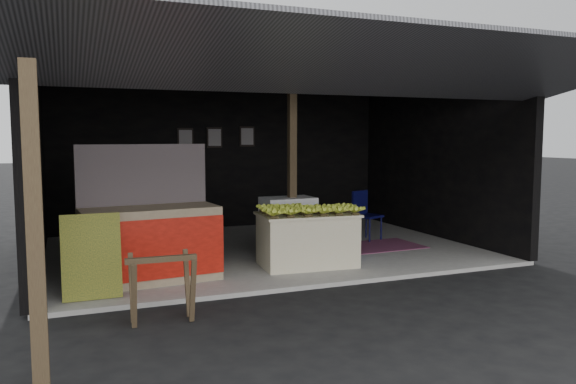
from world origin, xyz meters
name	(u,v)px	position (x,y,z in m)	size (l,w,h in m)	color
ground	(326,288)	(0.00, 0.00, 0.00)	(80.00, 80.00, 0.00)	black
concrete_slab	(262,250)	(0.00, 2.50, 0.03)	(7.00, 5.00, 0.06)	gray
shophouse	(256,128)	(0.00, 2.82, 2.10)	(7.40, 7.29, 3.02)	black
banana_table	(307,239)	(0.18, 1.02, 0.45)	(1.47, 0.97, 0.77)	silver
banana_pile	(307,208)	(0.18, 1.02, 0.91)	(1.29, 0.78, 0.15)	yellow
white_crate	(288,226)	(0.24, 1.91, 0.52)	(0.84, 0.58, 0.91)	white
neighbor_stall	(150,241)	(-2.07, 0.99, 0.59)	(1.80, 0.94, 1.78)	#998466
green_signboard	(91,257)	(-2.83, 0.39, 0.56)	(0.66, 0.04, 1.00)	black
sawhorse	(162,281)	(-2.18, -0.61, 0.45)	(0.74, 0.65, 0.71)	brown
water_barrel	(346,240)	(1.02, 1.38, 0.32)	(0.35, 0.35, 0.51)	navy
plastic_chair	(364,211)	(2.00, 2.57, 0.59)	(0.55, 0.55, 0.90)	#090A36
magenta_rug	(377,246)	(1.89, 1.91, 0.07)	(1.50, 1.00, 0.01)	maroon
picture_frames	(216,137)	(-0.17, 4.89, 1.93)	(1.62, 0.04, 0.46)	black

